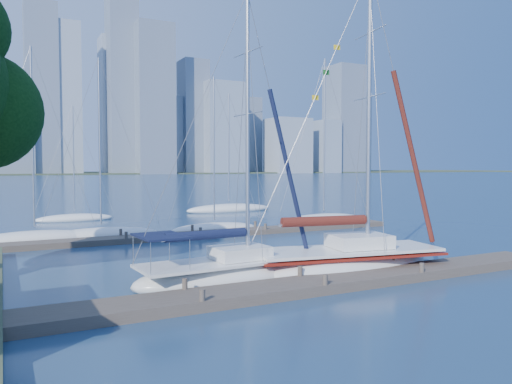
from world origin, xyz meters
name	(u,v)px	position (x,y,z in m)	size (l,w,h in m)	color
ground	(312,290)	(0.00, 0.00, 0.00)	(700.00, 700.00, 0.00)	navy
near_dock	(312,285)	(0.00, 0.00, 0.20)	(26.00, 2.00, 0.40)	#4A3F36
far_dock	(210,234)	(2.00, 16.00, 0.18)	(30.00, 1.80, 0.36)	#4A3F36
far_shore	(22,174)	(0.00, 320.00, 0.00)	(800.00, 100.00, 1.50)	#38472D
sailboat_navy	(228,259)	(-2.50, 2.62, 1.00)	(8.37, 3.20, 12.80)	white
sailboat_maroon	(347,250)	(3.28, 2.07, 1.06)	(9.85, 4.57, 14.56)	white
bg_boat_0	(35,238)	(-9.12, 18.50, 0.27)	(7.57, 2.45, 12.89)	white
bg_boat_1	(101,234)	(-4.94, 18.60, 0.25)	(8.10, 4.20, 12.56)	white
bg_boat_2	(214,228)	(3.27, 18.23, 0.24)	(7.11, 4.10, 11.88)	white
bg_boat_4	(324,220)	(13.95, 19.29, 0.29)	(8.26, 4.30, 14.51)	white
bg_boat_6	(75,218)	(-5.17, 30.82, 0.22)	(6.76, 2.00, 10.60)	white
bg_boat_7	(229,209)	(10.97, 32.89, 0.27)	(9.85, 3.24, 13.08)	white
skyline	(63,113)	(20.96, 290.29, 35.44)	(501.90, 51.31, 113.84)	gray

